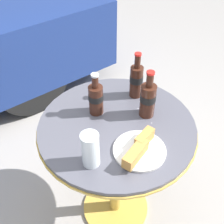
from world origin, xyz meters
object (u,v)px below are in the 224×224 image
(cola_bottle_left, at_px, (96,98))
(cola_bottle_right, at_px, (148,99))
(drinking_glass, at_px, (91,151))
(lunch_plate_near, at_px, (139,149))
(bistro_table, at_px, (116,148))
(cola_bottle_center, at_px, (136,80))

(cola_bottle_left, height_order, cola_bottle_right, cola_bottle_right)
(drinking_glass, xyz_separation_m, lunch_plate_near, (0.19, -0.08, -0.05))
(bistro_table, xyz_separation_m, lunch_plate_near, (-0.03, -0.19, 0.19))
(cola_bottle_left, xyz_separation_m, lunch_plate_near, (-0.01, -0.32, -0.06))
(drinking_glass, bearing_deg, cola_bottle_right, 11.46)
(bistro_table, bearing_deg, cola_bottle_center, 27.54)
(cola_bottle_center, relative_size, lunch_plate_near, 1.06)
(bistro_table, height_order, cola_bottle_right, cola_bottle_right)
(bistro_table, bearing_deg, lunch_plate_near, -99.79)
(cola_bottle_left, height_order, lunch_plate_near, cola_bottle_left)
(bistro_table, height_order, cola_bottle_left, cola_bottle_left)
(bistro_table, distance_m, cola_bottle_center, 0.36)
(cola_bottle_right, bearing_deg, bistro_table, 168.02)
(cola_bottle_right, bearing_deg, cola_bottle_center, 68.44)
(cola_bottle_left, xyz_separation_m, cola_bottle_center, (0.23, -0.02, 0.01))
(bistro_table, distance_m, cola_bottle_right, 0.31)
(cola_bottle_right, distance_m, cola_bottle_center, 0.15)
(cola_bottle_left, bearing_deg, cola_bottle_right, -42.05)
(bistro_table, height_order, lunch_plate_near, lunch_plate_near)
(cola_bottle_right, relative_size, cola_bottle_center, 0.99)
(cola_bottle_right, height_order, drinking_glass, cola_bottle_right)
(drinking_glass, distance_m, lunch_plate_near, 0.21)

